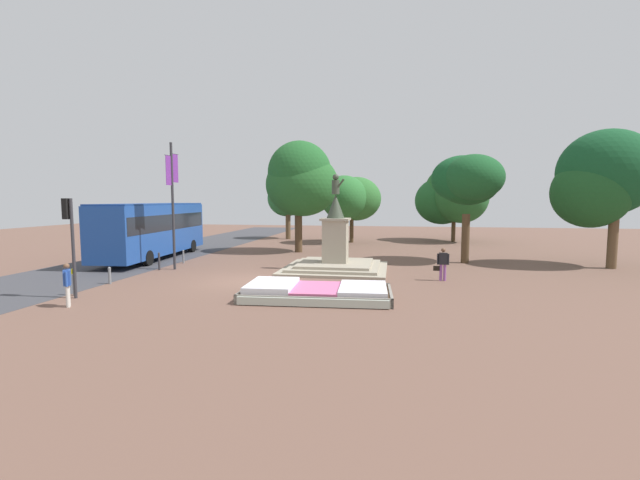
{
  "coord_description": "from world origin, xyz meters",
  "views": [
    {
      "loc": [
        6.82,
        -18.93,
        3.82
      ],
      "look_at": [
        3.51,
        0.17,
        2.0
      ],
      "focal_mm": 24.0,
      "sensor_mm": 36.0,
      "label": 1
    }
  ],
  "objects": [
    {
      "name": "park_tree_mid_canopy",
      "position": [
        -3.59,
        22.13,
        3.87
      ],
      "size": [
        3.72,
        3.53,
        5.74
      ],
      "color": "brown",
      "rests_on": "ground_plane"
    },
    {
      "name": "city_bus",
      "position": [
        -8.62,
        6.53,
        2.05
      ],
      "size": [
        3.36,
        11.14,
        3.59
      ],
      "color": "#1E4799",
      "rests_on": "ground_plane"
    },
    {
      "name": "kerb_bollard_mid_a",
      "position": [
        -5.9,
        -1.65,
        0.42
      ],
      "size": [
        0.14,
        0.14,
        0.79
      ],
      "color": "slate",
      "rests_on": "ground_plane"
    },
    {
      "name": "park_tree_behind_statue",
      "position": [
        18.45,
        7.79,
        5.06
      ],
      "size": [
        5.62,
        4.52,
        7.79
      ],
      "color": "brown",
      "rests_on": "ground_plane"
    },
    {
      "name": "kerb_bollard_mid_b",
      "position": [
        -5.77,
        2.31,
        0.51
      ],
      "size": [
        0.12,
        0.12,
        0.97
      ],
      "color": "#2D2D33",
      "rests_on": "ground_plane"
    },
    {
      "name": "ground_plane",
      "position": [
        0.0,
        0.0,
        0.0
      ],
      "size": [
        87.68,
        87.68,
        0.0
      ],
      "primitive_type": "plane",
      "color": "brown"
    },
    {
      "name": "statue_monument",
      "position": [
        3.69,
        4.1,
        0.9
      ],
      "size": [
        5.57,
        5.57,
        5.21
      ],
      "color": "#A09681",
      "rests_on": "ground_plane"
    },
    {
      "name": "street_asphalt_strip",
      "position": [
        -9.27,
        0.0,
        0.01
      ],
      "size": [
        6.41,
        76.72,
        0.01
      ],
      "primitive_type": "cube",
      "color": "#3D3D42",
      "rests_on": "ground_plane"
    },
    {
      "name": "park_tree_distant",
      "position": [
        2.87,
        19.0,
        3.98
      ],
      "size": [
        5.26,
        5.44,
        5.96
      ],
      "color": "#4C3823",
      "rests_on": "ground_plane"
    },
    {
      "name": "banner_pole",
      "position": [
        -5.06,
        2.69,
        3.81
      ],
      "size": [
        0.19,
        1.17,
        6.9
      ],
      "color": "#2D2D33",
      "rests_on": "ground_plane"
    },
    {
      "name": "park_tree_street_side",
      "position": [
        11.21,
        8.44,
        5.04
      ],
      "size": [
        4.16,
        4.41,
        6.54
      ],
      "color": "#4C3823",
      "rests_on": "ground_plane"
    },
    {
      "name": "pedestrian_near_planter",
      "position": [
        -4.64,
        -5.66,
        0.9
      ],
      "size": [
        0.4,
        0.48,
        1.57
      ],
      "color": "beige",
      "rests_on": "ground_plane"
    },
    {
      "name": "pedestrian_with_handbag",
      "position": [
        9.12,
        1.77,
        0.87
      ],
      "size": [
        0.73,
        0.23,
        1.56
      ],
      "color": "#8C4C99",
      "rests_on": "ground_plane"
    },
    {
      "name": "park_tree_far_right",
      "position": [
        0.12,
        11.64,
        5.29
      ],
      "size": [
        5.3,
        4.75,
        8.06
      ],
      "color": "#4C3823",
      "rests_on": "ground_plane"
    },
    {
      "name": "flower_planter",
      "position": [
        3.83,
        -2.82,
        0.24
      ],
      "size": [
        5.92,
        3.35,
        0.58
      ],
      "color": "#38281C",
      "rests_on": "ground_plane"
    },
    {
      "name": "traffic_light_near_crossing",
      "position": [
        -5.47,
        -4.4,
        2.66
      ],
      "size": [
        0.42,
        0.31,
        3.88
      ],
      "color": "#2D2D33",
      "rests_on": "ground_plane"
    },
    {
      "name": "kerb_bollard_north",
      "position": [
        -5.7,
        4.9,
        0.42
      ],
      "size": [
        0.12,
        0.12,
        0.81
      ],
      "color": "slate",
      "rests_on": "ground_plane"
    },
    {
      "name": "park_tree_far_left",
      "position": [
        12.02,
        22.13,
        4.19
      ],
      "size": [
        6.35,
        6.63,
        6.97
      ],
      "color": "#4C3823",
      "rests_on": "ground_plane"
    },
    {
      "name": "kerb_bollard_south",
      "position": [
        -5.75,
        -4.0,
        0.47
      ],
      "size": [
        0.14,
        0.14,
        0.9
      ],
      "color": "slate",
      "rests_on": "ground_plane"
    }
  ]
}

